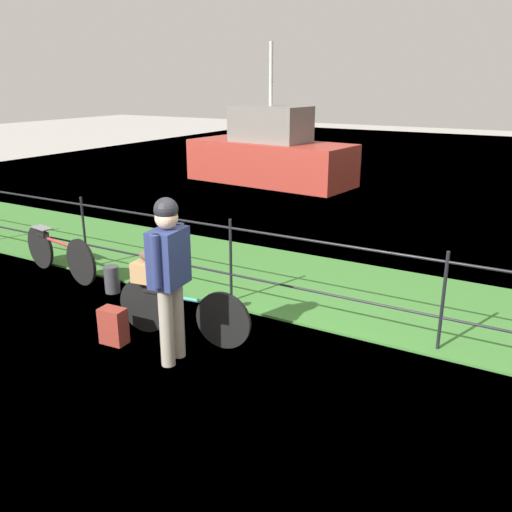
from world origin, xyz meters
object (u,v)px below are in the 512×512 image
at_px(cyclist_person, 169,267).
at_px(moored_boat_mid, 270,155).
at_px(bicycle_main, 181,311).
at_px(wooden_crate, 151,271).
at_px(terrier_dog, 152,255).
at_px(backpack_on_paving, 113,326).
at_px(bicycle_parked, 59,253).
at_px(mooring_bollard, 112,279).

distance_m(cyclist_person, moored_boat_mid, 10.03).
xyz_separation_m(bicycle_main, wooden_crate, (-0.35, -0.04, 0.40)).
relative_size(wooden_crate, terrier_dog, 1.12).
height_order(terrier_dog, backpack_on_paving, terrier_dog).
xyz_separation_m(wooden_crate, bicycle_parked, (-2.42, 0.77, -0.39)).
bearing_deg(mooring_bollard, terrier_dog, -26.54).
bearing_deg(backpack_on_paving, terrier_dog, -124.81).
bearing_deg(cyclist_person, bicycle_main, 117.48).
relative_size(terrier_dog, cyclist_person, 0.19).
bearing_deg(moored_boat_mid, terrier_dog, -68.87).
relative_size(mooring_bollard, bicycle_parked, 0.21).
height_order(terrier_dog, bicycle_parked, terrier_dog).
height_order(terrier_dog, mooring_bollard, terrier_dog).
distance_m(mooring_bollard, bicycle_parked, 1.14).
bearing_deg(wooden_crate, bicycle_parked, 162.41).
bearing_deg(mooring_bollard, wooden_crate, -27.08).
bearing_deg(wooden_crate, terrier_dog, 6.87).
distance_m(terrier_dog, cyclist_person, 0.68).
bearing_deg(wooden_crate, moored_boat_mid, 110.99).
bearing_deg(bicycle_main, bicycle_parked, 165.34).
relative_size(bicycle_main, cyclist_person, 0.95).
bearing_deg(moored_boat_mid, cyclist_person, -66.75).
distance_m(backpack_on_paving, mooring_bollard, 1.52).
relative_size(terrier_dog, backpack_on_paving, 0.80).
bearing_deg(backpack_on_paving, bicycle_parked, -32.34).
distance_m(bicycle_main, moored_boat_mid, 9.56).
xyz_separation_m(bicycle_main, terrier_dog, (-0.33, -0.04, 0.59)).
bearing_deg(terrier_dog, wooden_crate, -173.13).
height_order(backpack_on_paving, moored_boat_mid, moored_boat_mid).
bearing_deg(terrier_dog, bicycle_parked, 162.64).
height_order(bicycle_parked, moored_boat_mid, moored_boat_mid).
xyz_separation_m(wooden_crate, backpack_on_paving, (-0.22, -0.41, -0.54)).
bearing_deg(wooden_crate, backpack_on_paving, -118.17).
relative_size(mooring_bollard, moored_boat_mid, 0.08).
bearing_deg(terrier_dog, backpack_on_paving, -120.60).
bearing_deg(moored_boat_mid, backpack_on_paving, -71.07).
height_order(mooring_bollard, bicycle_parked, bicycle_parked).
distance_m(cyclist_person, bicycle_parked, 3.27).
bearing_deg(bicycle_main, terrier_dog, -173.13).
bearing_deg(cyclist_person, moored_boat_mid, 113.25).
relative_size(cyclist_person, moored_boat_mid, 0.36).
relative_size(backpack_on_paving, moored_boat_mid, 0.08).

